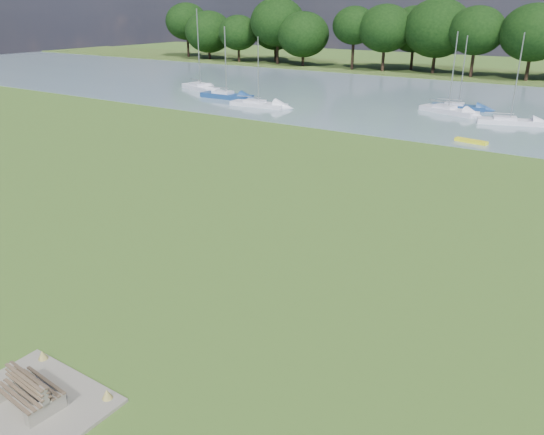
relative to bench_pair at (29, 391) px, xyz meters
The scene contains 12 objects.
ground 14.01m from the bench_pair, 90.00° to the left, with size 220.00×220.00×0.00m, color olive.
river 56.00m from the bench_pair, 90.00° to the left, with size 220.00×40.00×0.10m, color gray.
far_bank 86.00m from the bench_pair, 90.00° to the left, with size 220.00×20.00×0.40m, color #4C6626.
concrete_pad 0.46m from the bench_pair, 90.27° to the right, with size 4.20×3.20×0.10m, color gray.
bench_pair is the anchor object (origin of this frame).
kayak 38.08m from the bench_pair, 86.55° to the left, with size 2.62×0.61×0.26m, color yellow.
sailboat_2 50.02m from the bench_pair, 93.57° to the left, with size 6.40×3.64×8.03m.
sailboat_3 47.67m from the bench_pair, 85.99° to the left, with size 6.01×3.18×8.18m.
sailboat_4 59.84m from the bench_pair, 126.18° to the left, with size 7.31×4.44×10.04m.
sailboat_5 47.56m from the bench_pair, 117.26° to the left, with size 6.58×2.29×7.34m.
sailboat_6 52.79m from the bench_pair, 93.09° to the left, with size 5.75×2.33×7.53m.
sailboat_9 52.82m from the bench_pair, 122.20° to the left, with size 6.74×2.01×8.16m.
Camera 1 is at (12.05, -20.12, 10.35)m, focal length 35.00 mm.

